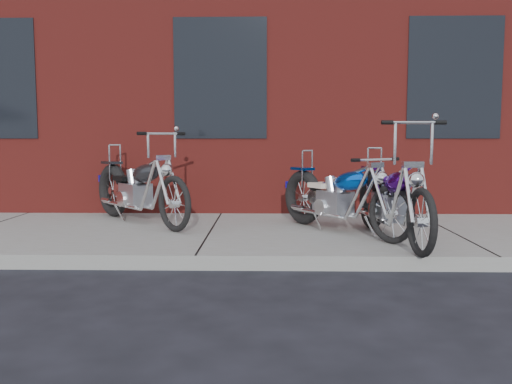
{
  "coord_description": "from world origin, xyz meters",
  "views": [
    {
      "loc": [
        0.72,
        -5.25,
        1.32
      ],
      "look_at": [
        0.58,
        0.8,
        0.71
      ],
      "focal_mm": 38.0,
      "sensor_mm": 36.0,
      "label": 1
    }
  ],
  "objects": [
    {
      "name": "chopper_third",
      "position": [
        -1.04,
        2.05,
        0.59
      ],
      "size": [
        1.7,
        1.9,
        1.24
      ],
      "rotation": [
        0.0,
        0.0,
        -0.85
      ],
      "color": "black",
      "rests_on": "sidewalk"
    },
    {
      "name": "sidewalk",
      "position": [
        0.0,
        1.5,
        0.07
      ],
      "size": [
        22.0,
        3.0,
        0.15
      ],
      "primitive_type": "cube",
      "color": "gray",
      "rests_on": "ground"
    },
    {
      "name": "building_brick",
      "position": [
        0.0,
        8.0,
        4.0
      ],
      "size": [
        22.0,
        10.0,
        8.0
      ],
      "primitive_type": "cube",
      "color": "maroon",
      "rests_on": "ground"
    },
    {
      "name": "ground",
      "position": [
        0.0,
        0.0,
        0.0
      ],
      "size": [
        120.0,
        120.0,
        0.0
      ],
      "primitive_type": "plane",
      "color": "#282831",
      "rests_on": "ground"
    },
    {
      "name": "chopper_purple",
      "position": [
        2.12,
        0.87,
        0.58
      ],
      "size": [
        0.58,
        2.38,
        1.34
      ],
      "rotation": [
        0.0,
        0.0,
        -1.47
      ],
      "color": "black",
      "rests_on": "sidewalk"
    },
    {
      "name": "chopper_blue",
      "position": [
        1.6,
        1.38,
        0.56
      ],
      "size": [
        1.35,
        1.96,
        0.99
      ],
      "rotation": [
        0.0,
        0.0,
        -0.98
      ],
      "color": "black",
      "rests_on": "sidewalk"
    }
  ]
}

